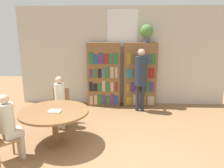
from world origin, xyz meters
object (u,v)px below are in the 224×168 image
at_px(reading_table, 54,115).
at_px(librarian_standing, 141,73).
at_px(bookshelf_right, 140,75).
at_px(seated_reader_right, 9,123).
at_px(chair_near_camera, 0,137).
at_px(flower_vase, 147,32).
at_px(seated_reader_left, 60,99).
at_px(bookshelf_left, 104,75).
at_px(chair_left_side, 61,104).

distance_m(reading_table, librarian_standing, 2.80).
distance_m(bookshelf_right, seated_reader_right, 4.01).
xyz_separation_m(reading_table, librarian_standing, (1.89, 2.01, 0.49)).
bearing_deg(chair_near_camera, seated_reader_right, 90.00).
height_order(flower_vase, chair_near_camera, flower_vase).
bearing_deg(reading_table, seated_reader_left, 98.16).
bearing_deg(seated_reader_right, flower_vase, 95.12).
bearing_deg(bookshelf_left, bookshelf_right, -0.00).
bearing_deg(bookshelf_left, flower_vase, 0.22).
relative_size(flower_vase, librarian_standing, 0.29).
xyz_separation_m(bookshelf_left, seated_reader_right, (-1.42, -3.10, -0.27)).
distance_m(reading_table, seated_reader_right, 0.85).
height_order(bookshelf_right, seated_reader_right, bookshelf_right).
bearing_deg(bookshelf_right, seated_reader_left, -140.54).
xyz_separation_m(bookshelf_right, chair_near_camera, (-2.65, -3.23, -0.47)).
bearing_deg(reading_table, chair_left_side, 98.16).
bearing_deg(librarian_standing, chair_near_camera, -133.94).
bearing_deg(seated_reader_right, chair_near_camera, -90.00).
distance_m(flower_vase, chair_near_camera, 4.63).
bearing_deg(seated_reader_left, librarian_standing, -157.87).
xyz_separation_m(bookshelf_right, seated_reader_right, (-2.52, -3.10, -0.27)).
height_order(seated_reader_left, seated_reader_right, seated_reader_left).
bearing_deg(flower_vase, seated_reader_left, -142.46).
relative_size(bookshelf_right, seated_reader_left, 1.57).
bearing_deg(chair_left_side, librarian_standing, -162.23).
height_order(chair_near_camera, librarian_standing, librarian_standing).
relative_size(bookshelf_right, chair_near_camera, 2.17).
bearing_deg(seated_reader_left, flower_vase, -150.62).
xyz_separation_m(bookshelf_right, flower_vase, (0.15, 0.00, 1.29)).
relative_size(seated_reader_left, seated_reader_right, 1.00).
bearing_deg(chair_near_camera, reading_table, 90.00).
bearing_deg(flower_vase, chair_left_side, -145.93).
height_order(flower_vase, seated_reader_left, flower_vase).
bearing_deg(chair_near_camera, bookshelf_left, 110.22).
xyz_separation_m(reading_table, chair_left_side, (-0.15, 1.02, -0.12)).
height_order(bookshelf_right, chair_left_side, bookshelf_right).
relative_size(bookshelf_left, librarian_standing, 1.08).
distance_m(bookshelf_left, seated_reader_left, 1.93).
height_order(bookshelf_right, flower_vase, flower_vase).
relative_size(chair_near_camera, seated_reader_left, 0.72).
xyz_separation_m(bookshelf_left, flower_vase, (1.26, 0.00, 1.29)).
distance_m(bookshelf_right, librarian_standing, 0.52).
distance_m(flower_vase, seated_reader_left, 3.17).
distance_m(bookshelf_right, flower_vase, 1.30).
relative_size(seated_reader_right, librarian_standing, 0.69).
bearing_deg(chair_left_side, seated_reader_right, 65.80).
relative_size(flower_vase, seated_reader_right, 0.42).
height_order(reading_table, chair_left_side, chair_left_side).
bearing_deg(reading_table, librarian_standing, 46.77).
height_order(flower_vase, seated_reader_right, flower_vase).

